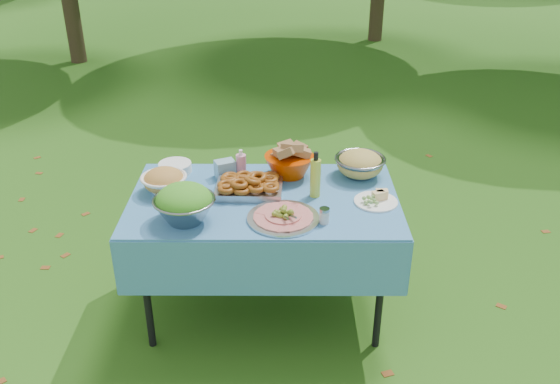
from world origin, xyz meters
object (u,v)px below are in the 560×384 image
at_px(plate_stack, 175,167).
at_px(charcuterie_platter, 283,212).
at_px(salad_bowl, 184,203).
at_px(bread_bowl, 289,160).
at_px(pasta_bowl_steel, 360,163).
at_px(picnic_table, 265,256).
at_px(oil_bottle, 315,174).

xyz_separation_m(plate_stack, charcuterie_platter, (0.64, -0.56, 0.01)).
bearing_deg(plate_stack, salad_bowl, -75.90).
xyz_separation_m(bread_bowl, charcuterie_platter, (-0.04, -0.51, -0.05)).
height_order(plate_stack, pasta_bowl_steel, pasta_bowl_steel).
height_order(picnic_table, plate_stack, plate_stack).
xyz_separation_m(plate_stack, pasta_bowl_steel, (1.09, -0.05, 0.05)).
xyz_separation_m(picnic_table, pasta_bowl_steel, (0.55, 0.27, 0.46)).
height_order(pasta_bowl_steel, oil_bottle, oil_bottle).
relative_size(picnic_table, plate_stack, 7.51).
bearing_deg(bread_bowl, pasta_bowl_steel, -0.16).
bearing_deg(bread_bowl, oil_bottle, -61.46).
bearing_deg(charcuterie_platter, salad_bowl, -177.77).
bearing_deg(picnic_table, pasta_bowl_steel, 26.48).
bearing_deg(picnic_table, charcuterie_platter, -65.74).
distance_m(salad_bowl, bread_bowl, 0.75).
relative_size(salad_bowl, oil_bottle, 1.19).
distance_m(picnic_table, salad_bowl, 0.67).
xyz_separation_m(picnic_table, charcuterie_platter, (0.11, -0.23, 0.42)).
relative_size(plate_stack, oil_bottle, 0.75).
bearing_deg(charcuterie_platter, picnic_table, 114.26).
distance_m(bread_bowl, oil_bottle, 0.29).
height_order(salad_bowl, pasta_bowl_steel, salad_bowl).
bearing_deg(picnic_table, salad_bowl, -147.02).
bearing_deg(salad_bowl, pasta_bowl_steel, 29.27).
bearing_deg(oil_bottle, salad_bowl, -157.70).
bearing_deg(picnic_table, bread_bowl, 62.98).
relative_size(pasta_bowl_steel, oil_bottle, 1.12).
bearing_deg(bread_bowl, plate_stack, 176.02).
bearing_deg(salad_bowl, picnic_table, 32.98).
relative_size(bread_bowl, charcuterie_platter, 0.77).
xyz_separation_m(plate_stack, bread_bowl, (0.68, -0.05, 0.07)).
distance_m(picnic_table, pasta_bowl_steel, 0.77).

